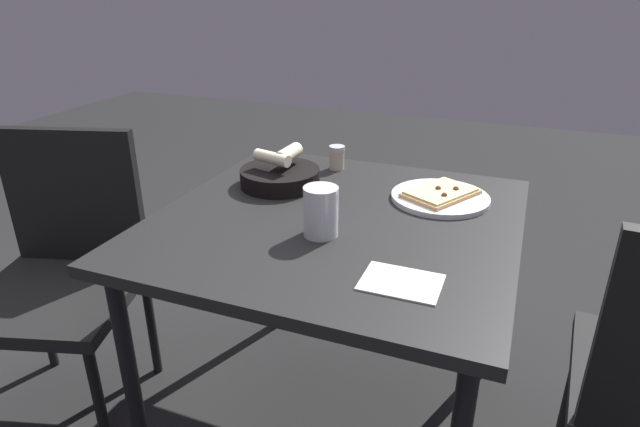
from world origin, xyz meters
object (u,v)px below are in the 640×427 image
Objects in this scene: bread_basket at (281,175)px; chair_near at (64,260)px; pizza_plate at (440,196)px; beer_glass at (320,215)px; pepper_shaker at (337,159)px; dining_table at (337,240)px.

bread_basket is 0.70m from chair_near.
beer_glass reaches higher than pizza_plate.
chair_near is at bearing -143.55° from pepper_shaker.
chair_near is (-0.58, -0.31, -0.24)m from bread_basket.
dining_table is 0.38m from pepper_shaker.
bread_basket reaches higher than pepper_shaker.
beer_glass is (0.23, -0.27, 0.02)m from bread_basket.
bread_basket is 0.35m from beer_glass.
beer_glass reaches higher than pepper_shaker.
pepper_shaker is (-0.13, 0.46, -0.02)m from beer_glass.
dining_table is 7.50× the size of beer_glass.
pizza_plate is at bearing 42.51° from dining_table.
pizza_plate is (0.23, 0.21, 0.08)m from dining_table.
chair_near reaches higher than pizza_plate.
pizza_plate reaches higher than dining_table.
pizza_plate is 0.40m from beer_glass.
pepper_shaker is at bearing 62.18° from bread_basket.
beer_glass is 0.85m from chair_near.
pizza_plate is 0.46m from bread_basket.
beer_glass is 0.14× the size of chair_near.
beer_glass is at bearing -90.74° from dining_table.
bread_basket is (-0.23, 0.15, 0.10)m from dining_table.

